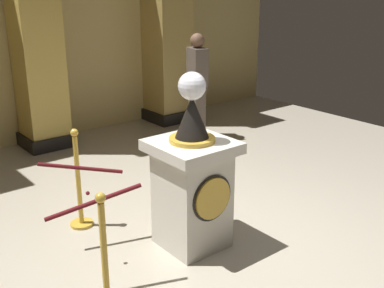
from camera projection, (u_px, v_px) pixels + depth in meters
ground_plane at (207, 246)px, 4.66m from camera, size 10.03×10.03×0.00m
back_wall at (23, 13)px, 7.16m from camera, size 10.03×0.16×3.96m
pedestal_clock at (192, 181)px, 4.49m from camera, size 0.71×0.71×1.69m
stanchion_near at (79, 193)px, 4.94m from camera, size 0.24×0.24×1.06m
stanchion_far at (106, 275)px, 3.58m from camera, size 0.24×0.24×1.04m
velvet_rope at (87, 184)px, 4.12m from camera, size 0.99×1.01×0.22m
column_right at (167, 14)px, 8.28m from camera, size 0.80×0.80×3.80m
column_centre_rear at (34, 21)px, 6.89m from camera, size 0.73×0.73×3.80m
bystander_guest at (197, 84)px, 7.59m from camera, size 0.30×0.40×1.68m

